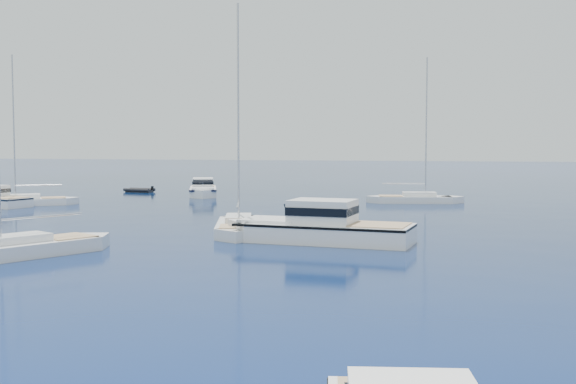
# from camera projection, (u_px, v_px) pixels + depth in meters

# --- Properties ---
(ground) EXTENTS (400.00, 400.00, 0.00)m
(ground) POSITION_uv_depth(u_px,v_px,m) (122.00, 275.00, 31.01)
(ground) COLOR navy
(ground) RESTS_ON ground
(motor_cruiser_centre) EXTENTS (12.29, 5.05, 3.14)m
(motor_cruiser_centre) POSITION_uv_depth(u_px,v_px,m) (319.00, 242.00, 41.28)
(motor_cruiser_centre) COLOR silver
(motor_cruiser_centre) RESTS_ON ground
(motor_cruiser_horizon) EXTENTS (5.80, 9.78, 2.46)m
(motor_cruiser_horizon) POSITION_uv_depth(u_px,v_px,m) (203.00, 196.00, 77.26)
(motor_cruiser_horizon) COLOR white
(motor_cruiser_horizon) RESTS_ON ground
(sailboat_fore) EXTENTS (7.72, 10.91, 16.01)m
(sailboat_fore) POSITION_uv_depth(u_px,v_px,m) (22.00, 256.00, 36.09)
(sailboat_fore) COLOR silver
(sailboat_fore) RESTS_ON ground
(sailboat_mid_r) EXTENTS (5.31, 10.65, 15.16)m
(sailboat_mid_r) POSITION_uv_depth(u_px,v_px,m) (238.00, 233.00, 45.51)
(sailboat_mid_r) COLOR silver
(sailboat_mid_r) RESTS_ON ground
(sailboat_mid_l) EXTENTS (9.41, 7.39, 14.15)m
(sailboat_mid_l) POSITION_uv_depth(u_px,v_px,m) (27.00, 205.00, 65.46)
(sailboat_mid_l) COLOR white
(sailboat_mid_l) RESTS_ON ground
(sailboat_centre) EXTENTS (9.99, 4.12, 14.26)m
(sailboat_centre) POSITION_uv_depth(u_px,v_px,m) (415.00, 203.00, 68.15)
(sailboat_centre) COLOR silver
(sailboat_centre) RESTS_ON ground
(tender_yellow) EXTENTS (3.51, 4.50, 0.95)m
(tender_yellow) POSITION_uv_depth(u_px,v_px,m) (323.00, 240.00, 41.90)
(tender_yellow) COLOR #CAC10B
(tender_yellow) RESTS_ON ground
(tender_grey_near) EXTENTS (3.52, 3.06, 0.95)m
(tender_grey_near) POSITION_uv_depth(u_px,v_px,m) (266.00, 227.00, 48.37)
(tender_grey_near) COLOR black
(tender_grey_near) RESTS_ON ground
(tender_grey_far) EXTENTS (3.81, 2.52, 0.95)m
(tender_grey_far) POSITION_uv_depth(u_px,v_px,m) (139.00, 192.00, 82.99)
(tender_grey_far) COLOR black
(tender_grey_far) RESTS_ON ground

